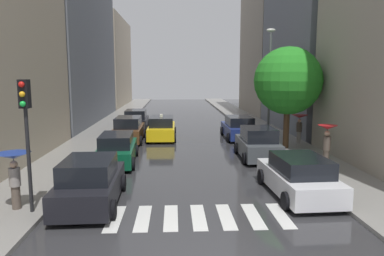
{
  "coord_description": "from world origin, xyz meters",
  "views": [
    {
      "loc": [
        -0.77,
        -8.01,
        4.6
      ],
      "look_at": [
        0.56,
        18.87,
        0.65
      ],
      "focal_mm": 34.19,
      "sensor_mm": 36.0,
      "label": 1
    }
  ],
  "objects": [
    {
      "name": "street_tree_right",
      "position": [
        6.05,
        13.68,
        4.22
      ],
      "size": [
        4.05,
        4.05,
        6.1
      ],
      "color": "#513823",
      "rests_on": "sidewalk_right"
    },
    {
      "name": "traffic_light_left_corner",
      "position": [
        -5.45,
        3.67,
        3.29
      ],
      "size": [
        0.3,
        0.42,
        4.3
      ],
      "color": "black",
      "rests_on": "sidewalk_left"
    },
    {
      "name": "building_left_far",
      "position": [
        -11.0,
        47.02,
        6.3
      ],
      "size": [
        6.0,
        17.01,
        12.6
      ],
      "primitive_type": "cube",
      "color": "#B2A38C",
      "rests_on": "ground"
    },
    {
      "name": "building_right_far",
      "position": [
        11.0,
        34.71,
        11.45
      ],
      "size": [
        6.0,
        12.34,
        22.89
      ],
      "primitive_type": "cube",
      "color": "#9E9384",
      "rests_on": "ground"
    },
    {
      "name": "pedestrian_foreground",
      "position": [
        7.36,
        15.13,
        1.52
      ],
      "size": [
        1.03,
        1.03,
        1.86
      ],
      "rotation": [
        0.0,
        0.0,
        3.08
      ],
      "color": "gray",
      "rests_on": "sidewalk_right"
    },
    {
      "name": "parked_car_left_second",
      "position": [
        -3.75,
        10.81,
        0.74
      ],
      "size": [
        2.16,
        4.75,
        1.58
      ],
      "rotation": [
        0.0,
        0.0,
        1.61
      ],
      "color": "#0C4C2D",
      "rests_on": "ground"
    },
    {
      "name": "building_left_mid",
      "position": [
        -11.0,
        27.88,
        11.11
      ],
      "size": [
        6.0,
        19.4,
        22.23
      ],
      "primitive_type": "cube",
      "color": "slate",
      "rests_on": "ground"
    },
    {
      "name": "ground_plane",
      "position": [
        0.0,
        24.0,
        -0.02
      ],
      "size": [
        28.0,
        72.0,
        0.04
      ],
      "primitive_type": "cube",
      "color": "#2F2F31"
    },
    {
      "name": "taxi_midroad",
      "position": [
        -1.68,
        18.04,
        0.77
      ],
      "size": [
        2.09,
        4.69,
        1.81
      ],
      "rotation": [
        0.0,
        0.0,
        1.56
      ],
      "color": "yellow",
      "rests_on": "ground"
    },
    {
      "name": "parked_car_left_fourth",
      "position": [
        -3.93,
        22.32,
        0.8
      ],
      "size": [
        2.11,
        4.35,
        1.71
      ],
      "rotation": [
        0.0,
        0.0,
        1.58
      ],
      "color": "black",
      "rests_on": "ground"
    },
    {
      "name": "parked_car_left_third",
      "position": [
        -3.91,
        17.07,
        0.81
      ],
      "size": [
        2.06,
        4.54,
        1.73
      ],
      "rotation": [
        0.0,
        0.0,
        1.57
      ],
      "color": "brown",
      "rests_on": "ground"
    },
    {
      "name": "parked_car_right_nearest",
      "position": [
        3.96,
        5.29,
        0.74
      ],
      "size": [
        2.33,
        4.63,
        1.56
      ],
      "rotation": [
        0.0,
        0.0,
        1.62
      ],
      "color": "silver",
      "rests_on": "ground"
    },
    {
      "name": "crosswalk_stripes",
      "position": [
        0.0,
        3.32,
        0.01
      ],
      "size": [
        5.85,
        2.2,
        0.01
      ],
      "color": "silver",
      "rests_on": "ground"
    },
    {
      "name": "pedestrian_by_kerb",
      "position": [
        -6.06,
        3.99,
        1.59
      ],
      "size": [
        1.11,
        1.11,
        1.91
      ],
      "rotation": [
        0.0,
        0.0,
        4.74
      ],
      "color": "brown",
      "rests_on": "sidewalk_left"
    },
    {
      "name": "parked_car_right_third",
      "position": [
        3.9,
        17.94,
        0.77
      ],
      "size": [
        2.21,
        4.59,
        1.63
      ],
      "rotation": [
        0.0,
        0.0,
        1.59
      ],
      "color": "navy",
      "rests_on": "ground"
    },
    {
      "name": "parked_car_right_second",
      "position": [
        3.81,
        11.49,
        0.81
      ],
      "size": [
        2.14,
        4.22,
        1.75
      ],
      "rotation": [
        0.0,
        0.0,
        1.56
      ],
      "color": "#474C51",
      "rests_on": "ground"
    },
    {
      "name": "sidewalk_right",
      "position": [
        6.5,
        24.0,
        0.07
      ],
      "size": [
        3.0,
        72.0,
        0.15
      ],
      "primitive_type": "cube",
      "color": "gray",
      "rests_on": "ground"
    },
    {
      "name": "sidewalk_left",
      "position": [
        -6.5,
        24.0,
        0.07
      ],
      "size": [
        3.0,
        72.0,
        0.15
      ],
      "primitive_type": "cube",
      "color": "gray",
      "rests_on": "ground"
    },
    {
      "name": "lamp_post_right",
      "position": [
        5.55,
        16.06,
        4.39
      ],
      "size": [
        0.6,
        0.28,
        7.41
      ],
      "color": "#595B60",
      "rests_on": "sidewalk_right"
    },
    {
      "name": "pedestrian_near_tree",
      "position": [
        6.49,
        8.76,
        1.6
      ],
      "size": [
        0.9,
        0.9,
        2.08
      ],
      "rotation": [
        0.0,
        0.0,
        6.21
      ],
      "color": "brown",
      "rests_on": "sidewalk_right"
    },
    {
      "name": "parked_car_left_nearest",
      "position": [
        -3.76,
        4.66,
        0.8
      ],
      "size": [
        2.22,
        4.49,
        1.71
      ],
      "rotation": [
        0.0,
        0.0,
        1.6
      ],
      "color": "black",
      "rests_on": "ground"
    }
  ]
}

